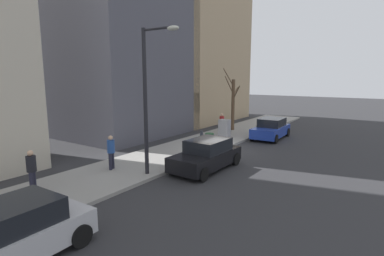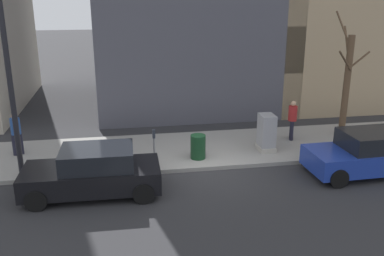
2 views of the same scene
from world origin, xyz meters
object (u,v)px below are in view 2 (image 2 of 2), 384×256
(parked_car_blue, at_px, (369,153))
(pedestrian_midblock, at_px, (16,131))
(streetlamp, at_px, (5,62))
(pedestrian_near_meter, at_px, (292,118))
(utility_box, at_px, (266,133))
(parking_meter, at_px, (154,144))
(bare_tree, at_px, (347,82))
(parked_car_black, at_px, (93,172))
(trash_bin, at_px, (198,147))

(parked_car_blue, bearing_deg, pedestrian_midblock, 72.18)
(pedestrian_midblock, bearing_deg, streetlamp, -100.62)
(parked_car_blue, xyz_separation_m, pedestrian_near_meter, (3.45, 1.42, 0.35))
(pedestrian_midblock, bearing_deg, utility_box, -29.83)
(parking_meter, relative_size, pedestrian_near_meter, 0.81)
(parking_meter, distance_m, bare_tree, 8.72)
(bare_tree, relative_size, pedestrian_near_meter, 3.12)
(parked_car_blue, height_order, pedestrian_midblock, pedestrian_midblock)
(streetlamp, xyz_separation_m, pedestrian_midblock, (2.14, 0.47, -2.93))
(parked_car_blue, bearing_deg, utility_box, 48.22)
(utility_box, xyz_separation_m, bare_tree, (1.31, -3.89, 1.59))
(parking_meter, bearing_deg, parked_car_blue, -102.13)
(pedestrian_near_meter, bearing_deg, parked_car_blue, 44.43)
(parking_meter, height_order, pedestrian_midblock, pedestrian_midblock)
(parked_car_black, distance_m, trash_bin, 4.22)
(utility_box, xyz_separation_m, streetlamp, (-1.02, 8.97, 3.17))
(streetlamp, relative_size, trash_bin, 7.22)
(pedestrian_near_meter, relative_size, pedestrian_midblock, 1.00)
(streetlamp, bearing_deg, parked_car_blue, -96.76)
(parked_car_black, distance_m, bare_tree, 11.14)
(pedestrian_midblock, bearing_deg, trash_bin, -35.92)
(trash_bin, distance_m, pedestrian_near_meter, 4.51)
(pedestrian_near_meter, bearing_deg, parking_meter, -50.31)
(parked_car_black, distance_m, utility_box, 6.91)
(parked_car_blue, height_order, utility_box, utility_box)
(bare_tree, distance_m, pedestrian_near_meter, 2.79)
(parking_meter, bearing_deg, pedestrian_near_meter, -72.39)
(bare_tree, height_order, pedestrian_midblock, bare_tree)
(streetlamp, distance_m, pedestrian_near_meter, 11.04)
(parked_car_black, distance_m, pedestrian_near_meter, 8.67)
(parked_car_blue, relative_size, parking_meter, 3.15)
(streetlamp, xyz_separation_m, bare_tree, (2.32, -12.86, -1.57))
(trash_bin, bearing_deg, parking_meter, 105.16)
(trash_bin, bearing_deg, parked_car_blue, -109.66)
(trash_bin, bearing_deg, pedestrian_near_meter, -71.45)
(utility_box, bearing_deg, bare_tree, -71.41)
(parking_meter, relative_size, trash_bin, 1.50)
(parked_car_black, xyz_separation_m, bare_tree, (3.75, -10.35, 1.71))
(parked_car_black, relative_size, pedestrian_near_meter, 2.55)
(bare_tree, bearing_deg, parked_car_blue, 165.02)
(parked_car_black, bearing_deg, utility_box, -68.02)
(parked_car_blue, height_order, streetlamp, streetlamp)
(streetlamp, relative_size, bare_tree, 1.26)
(parking_meter, xyz_separation_m, utility_box, (0.85, -4.44, -0.13))
(utility_box, distance_m, pedestrian_near_meter, 1.81)
(parking_meter, xyz_separation_m, pedestrian_midblock, (1.98, 5.01, 0.11))
(parking_meter, bearing_deg, utility_box, -79.16)
(parked_car_black, height_order, pedestrian_midblock, pedestrian_midblock)
(pedestrian_midblock, bearing_deg, parking_meter, -44.56)
(parked_car_black, xyz_separation_m, utility_box, (2.44, -6.46, 0.11))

